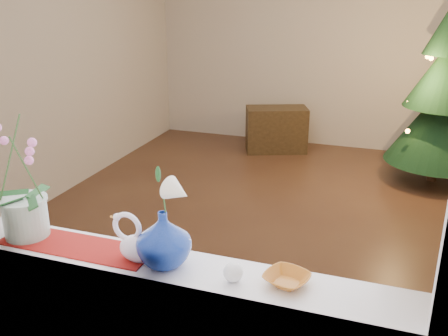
# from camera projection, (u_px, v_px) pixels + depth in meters

# --- Properties ---
(ground) EXTENTS (5.00, 5.00, 0.00)m
(ground) POSITION_uv_depth(u_px,v_px,m) (279.00, 222.00, 4.47)
(ground) COLOR #3C2318
(ground) RESTS_ON ground
(wall_back) EXTENTS (4.50, 0.10, 2.70)m
(wall_back) POSITION_uv_depth(u_px,v_px,m) (329.00, 41.00, 6.23)
(wall_back) COLOR beige
(wall_back) RESTS_ON ground
(wall_front) EXTENTS (4.50, 0.10, 2.70)m
(wall_front) POSITION_uv_depth(u_px,v_px,m) (132.00, 174.00, 1.79)
(wall_front) COLOR beige
(wall_front) RESTS_ON ground
(wall_left) EXTENTS (0.10, 5.00, 2.70)m
(wall_left) POSITION_uv_depth(u_px,v_px,m) (52.00, 58.00, 4.71)
(wall_left) COLOR beige
(wall_left) RESTS_ON ground
(windowsill) EXTENTS (2.20, 0.26, 0.04)m
(windowsill) POSITION_uv_depth(u_px,v_px,m) (155.00, 265.00, 2.06)
(windowsill) COLOR white
(windowsill) RESTS_ON window_apron
(window_frame) EXTENTS (2.22, 0.06, 1.60)m
(window_frame) POSITION_uv_depth(u_px,v_px,m) (130.00, 75.00, 1.70)
(window_frame) COLOR white
(window_frame) RESTS_ON windowsill
(runner) EXTENTS (0.70, 0.20, 0.01)m
(runner) POSITION_uv_depth(u_px,v_px,m) (76.00, 246.00, 2.17)
(runner) COLOR maroon
(runner) RESTS_ON windowsill
(orchid_pot) EXTENTS (0.24, 0.24, 0.62)m
(orchid_pot) POSITION_uv_depth(u_px,v_px,m) (19.00, 173.00, 2.16)
(orchid_pot) COLOR beige
(orchid_pot) RESTS_ON windowsill
(swan) EXTENTS (0.25, 0.14, 0.20)m
(swan) POSITION_uv_depth(u_px,v_px,m) (138.00, 239.00, 2.03)
(swan) COLOR white
(swan) RESTS_ON windowsill
(blue_vase) EXTENTS (0.34, 0.34, 0.27)m
(blue_vase) POSITION_uv_depth(u_px,v_px,m) (163.00, 235.00, 1.99)
(blue_vase) COLOR navy
(blue_vase) RESTS_ON windowsill
(lily) EXTENTS (0.15, 0.08, 0.20)m
(lily) POSITION_uv_depth(u_px,v_px,m) (161.00, 180.00, 1.91)
(lily) COLOR white
(lily) RESTS_ON blue_vase
(paperweight) EXTENTS (0.09, 0.09, 0.08)m
(paperweight) POSITION_uv_depth(u_px,v_px,m) (233.00, 272.00, 1.90)
(paperweight) COLOR white
(paperweight) RESTS_ON windowsill
(amber_dish) EXTENTS (0.18, 0.18, 0.04)m
(amber_dish) POSITION_uv_depth(u_px,v_px,m) (287.00, 280.00, 1.89)
(amber_dish) COLOR #AE6119
(amber_dish) RESTS_ON windowsill
(xmas_tree) EXTENTS (1.28, 1.28, 1.94)m
(xmas_tree) POSITION_uv_depth(u_px,v_px,m) (445.00, 92.00, 5.11)
(xmas_tree) COLOR black
(xmas_tree) RESTS_ON ground
(side_table) EXTENTS (0.84, 0.63, 0.57)m
(side_table) POSITION_uv_depth(u_px,v_px,m) (276.00, 129.00, 6.33)
(side_table) COLOR black
(side_table) RESTS_ON ground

